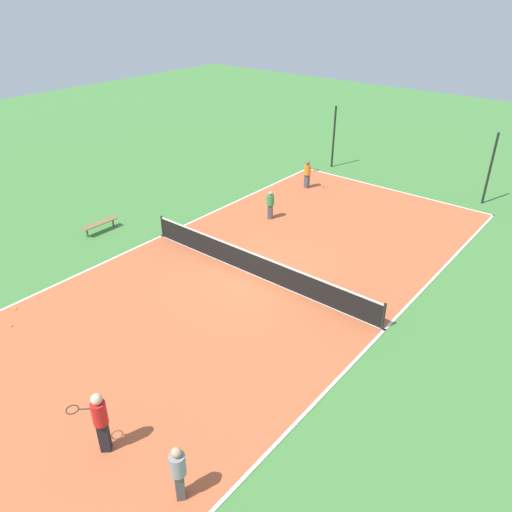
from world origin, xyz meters
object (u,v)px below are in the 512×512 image
(player_coach_red, at_px, (100,418))
(tennis_ball_far_baseline, at_px, (15,309))
(player_far_green, at_px, (270,203))
(tennis_ball_right_alley, at_px, (11,325))
(fence_post_back_right, at_px, (490,169))
(fence_post_back_left, at_px, (334,137))
(player_baseline_gray, at_px, (178,470))
(bench, at_px, (100,224))
(player_center_orange, at_px, (307,173))
(tennis_net, at_px, (256,264))

(player_coach_red, bearing_deg, tennis_ball_far_baseline, -54.98)
(player_far_green, distance_m, tennis_ball_right_alley, 12.51)
(player_far_green, xyz_separation_m, fence_post_back_right, (7.45, 8.51, 1.05))
(fence_post_back_left, bearing_deg, player_baseline_gray, -66.73)
(player_baseline_gray, height_order, player_far_green, player_baseline_gray)
(bench, height_order, player_coach_red, player_coach_red)
(player_baseline_gray, distance_m, fence_post_back_right, 21.69)
(tennis_ball_far_baseline, bearing_deg, bench, 117.04)
(tennis_ball_right_alley, bearing_deg, fence_post_back_left, 90.67)
(player_center_orange, bearing_deg, tennis_ball_right_alley, -89.35)
(player_center_orange, distance_m, fence_post_back_left, 4.20)
(player_far_green, relative_size, tennis_ball_far_baseline, 20.69)
(tennis_ball_far_baseline, relative_size, fence_post_back_right, 0.02)
(player_baseline_gray, xyz_separation_m, player_far_green, (-7.60, 13.16, -0.10))
(player_coach_red, bearing_deg, bench, -77.82)
(bench, bearing_deg, fence_post_back_left, -13.43)
(player_far_green, xyz_separation_m, tennis_ball_far_baseline, (-2.30, -11.81, -0.75))
(tennis_ball_far_baseline, distance_m, fence_post_back_left, 20.40)
(player_baseline_gray, distance_m, fence_post_back_left, 23.61)
(player_center_orange, distance_m, player_coach_red, 18.96)
(fence_post_back_left, bearing_deg, tennis_ball_far_baseline, -91.64)
(tennis_ball_right_alley, bearing_deg, player_coach_red, -8.86)
(tennis_ball_right_alley, relative_size, fence_post_back_right, 0.02)
(bench, distance_m, player_baseline_gray, 14.63)
(tennis_ball_right_alley, bearing_deg, fence_post_back_right, 66.89)
(player_far_green, bearing_deg, fence_post_back_left, -11.52)
(bench, xyz_separation_m, fence_post_back_right, (12.66, 14.62, 1.47))
(player_center_orange, height_order, fence_post_back_left, fence_post_back_left)
(player_center_orange, bearing_deg, player_baseline_gray, -61.71)
(player_far_green, bearing_deg, bench, 116.63)
(player_coach_red, relative_size, tennis_ball_right_alley, 27.09)
(player_far_green, bearing_deg, tennis_ball_right_alley, 150.31)
(tennis_ball_far_baseline, bearing_deg, fence_post_back_right, 64.35)
(bench, height_order, player_center_orange, player_center_orange)
(player_coach_red, bearing_deg, player_baseline_gray, 144.05)
(tennis_net, relative_size, tennis_ball_right_alley, 161.19)
(player_coach_red, xyz_separation_m, fence_post_back_left, (-6.94, 21.95, 0.76))
(bench, xyz_separation_m, player_coach_red, (10.43, -7.33, 0.70))
(player_center_orange, distance_m, player_far_green, 4.59)
(player_far_green, distance_m, fence_post_back_left, 8.74)
(tennis_ball_right_alley, bearing_deg, player_baseline_gray, -4.79)
(player_coach_red, relative_size, tennis_ball_far_baseline, 27.09)
(player_baseline_gray, relative_size, fence_post_back_right, 0.42)
(player_baseline_gray, xyz_separation_m, fence_post_back_right, (-0.15, 21.67, 0.95))
(player_coach_red, height_order, fence_post_back_left, fence_post_back_left)
(tennis_net, height_order, fence_post_back_left, fence_post_back_left)
(bench, height_order, fence_post_back_left, fence_post_back_left)
(tennis_ball_right_alley, distance_m, fence_post_back_left, 20.99)
(fence_post_back_left, bearing_deg, tennis_net, -70.77)
(bench, height_order, tennis_ball_far_baseline, bench)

